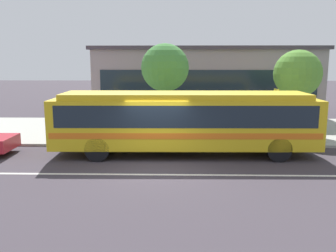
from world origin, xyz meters
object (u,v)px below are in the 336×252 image
Objects in this scene: pedestrian_waiting_near_sign at (205,118)px; pedestrian_standing_by_tree at (141,122)px; transit_bus at (185,119)px; bus_stop_sign at (275,109)px; street_tree_near_stop at (165,68)px; pedestrian_walking_along_curb at (252,118)px; street_tree_mid_block at (298,74)px.

pedestrian_waiting_near_sign is 1.03× the size of pedestrian_standing_by_tree.
transit_bus is 6.61× the size of pedestrian_standing_by_tree.
pedestrian_waiting_near_sign is at bearing 18.60° from pedestrian_standing_by_tree.
bus_stop_sign is at bearing -0.48° from pedestrian_standing_by_tree.
pedestrian_standing_by_tree is at bearing -112.71° from street_tree_near_stop.
pedestrian_walking_along_curb is 0.39× the size of street_tree_mid_block.
pedestrian_standing_by_tree is 0.65× the size of bus_stop_sign.
street_tree_near_stop is at bearing 153.40° from bus_stop_sign.
street_tree_mid_block reaches higher than bus_stop_sign.
bus_stop_sign is at bearing -124.79° from street_tree_mid_block.
pedestrian_walking_along_curb is 5.73m from pedestrian_standing_by_tree.
street_tree_near_stop is (-4.52, 1.42, 2.47)m from pedestrian_walking_along_curb.
street_tree_near_stop reaches higher than bus_stop_sign.
bus_stop_sign is (0.81, -1.25, 0.63)m from pedestrian_walking_along_curb.
transit_bus is 4.69m from pedestrian_walking_along_curb.
pedestrian_waiting_near_sign is at bearing 160.71° from bus_stop_sign.
street_tree_near_stop is at bearing 102.46° from transit_bus.
street_tree_near_stop is (-5.32, 2.67, 1.84)m from bus_stop_sign.
transit_bus is 2.50× the size of street_tree_mid_block.
bus_stop_sign is (6.42, -0.05, 0.67)m from pedestrian_standing_by_tree.
transit_bus is 4.70m from bus_stop_sign.
transit_bus is 5.03m from street_tree_near_stop.
pedestrian_waiting_near_sign is 1.00× the size of pedestrian_walking_along_curb.
bus_stop_sign reaches higher than transit_bus.
pedestrian_walking_along_curb is at bearing 122.91° from bus_stop_sign.
transit_bus reaches higher than pedestrian_walking_along_curb.
pedestrian_waiting_near_sign is 3.59m from street_tree_near_stop.
transit_bus is 3.18m from pedestrian_waiting_near_sign.
transit_bus is 2.84m from pedestrian_standing_by_tree.
street_tree_mid_block reaches higher than pedestrian_standing_by_tree.
street_tree_mid_block is at bearing 55.21° from bus_stop_sign.
pedestrian_waiting_near_sign is 3.47m from bus_stop_sign.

